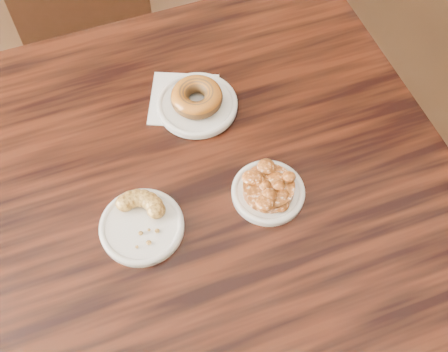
{
  "coord_description": "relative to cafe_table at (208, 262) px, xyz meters",
  "views": [
    {
      "loc": [
        -0.03,
        -0.29,
        1.7
      ],
      "look_at": [
        0.03,
        0.25,
        0.8
      ],
      "focal_mm": 45.0,
      "sensor_mm": 36.0,
      "label": 1
    }
  ],
  "objects": [
    {
      "name": "napkin",
      "position": [
        -0.02,
        0.22,
        0.38
      ],
      "size": [
        0.16,
        0.16,
        0.0
      ],
      "primitive_type": "cube",
      "rotation": [
        0.0,
        0.0,
        -0.16
      ],
      "color": "white",
      "rests_on": "cafe_table"
    },
    {
      "name": "plate_donut",
      "position": [
        0.0,
        0.2,
        0.38
      ],
      "size": [
        0.17,
        0.17,
        0.01
      ],
      "primitive_type": "cylinder",
      "color": "white",
      "rests_on": "napkin"
    },
    {
      "name": "cruller_fragment",
      "position": [
        -0.12,
        -0.07,
        0.4
      ],
      "size": [
        0.12,
        0.12,
        0.03
      ],
      "primitive_type": null,
      "color": "brown",
      "rests_on": "plate_cruller"
    },
    {
      "name": "apple_fritter",
      "position": [
        0.12,
        -0.03,
        0.4
      ],
      "size": [
        0.13,
        0.13,
        0.03
      ],
      "primitive_type": null,
      "color": "#4C2108",
      "rests_on": "plate_fritter"
    },
    {
      "name": "plate_cruller",
      "position": [
        -0.12,
        -0.07,
        0.38
      ],
      "size": [
        0.16,
        0.16,
        0.01
      ],
      "primitive_type": "cylinder",
      "color": "white",
      "rests_on": "cafe_table"
    },
    {
      "name": "cafe_table",
      "position": [
        0.0,
        0.0,
        0.0
      ],
      "size": [
        1.21,
        1.21,
        0.75
      ],
      "primitive_type": "cube",
      "rotation": [
        0.0,
        0.0,
        0.25
      ],
      "color": "black",
      "rests_on": "floor"
    },
    {
      "name": "room_walls",
      "position": [
        0.01,
        -0.26,
        1.02
      ],
      "size": [
        5.02,
        5.02,
        2.8
      ],
      "color": "tan",
      "rests_on": "floor"
    },
    {
      "name": "chair_far",
      "position": [
        -0.33,
        0.9,
        0.08
      ],
      "size": [
        0.51,
        0.51,
        0.9
      ],
      "primitive_type": null,
      "rotation": [
        0.0,
        0.0,
        3.37
      ],
      "color": "black",
      "rests_on": "floor"
    },
    {
      "name": "glazed_donut",
      "position": [
        0.0,
        0.2,
        0.41
      ],
      "size": [
        0.11,
        0.11,
        0.04
      ],
      "primitive_type": "torus",
      "color": "#924D15",
      "rests_on": "plate_donut"
    },
    {
      "name": "plate_fritter",
      "position": [
        0.12,
        -0.03,
        0.38
      ],
      "size": [
        0.14,
        0.14,
        0.01
      ],
      "primitive_type": "cylinder",
      "color": "white",
      "rests_on": "cafe_table"
    }
  ]
}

